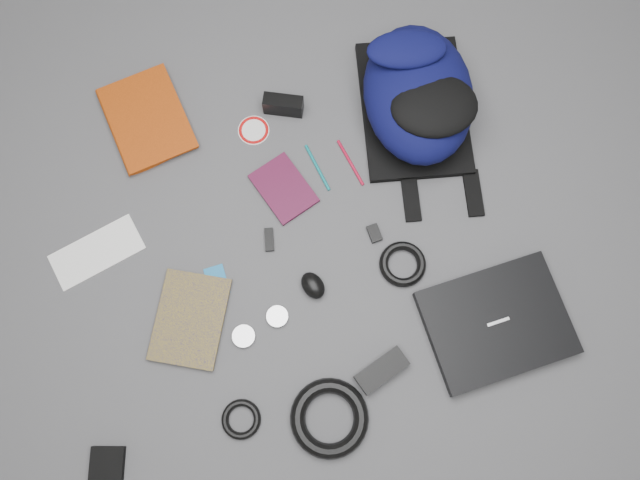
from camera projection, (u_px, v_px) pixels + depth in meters
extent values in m
plane|color=#4F4F51|center=(320.00, 242.00, 1.58)|extent=(4.00, 4.00, 0.00)
cube|color=black|center=(496.00, 323.00, 1.51)|extent=(0.35, 0.28, 0.03)
imported|color=#933108|center=(112.00, 134.00, 1.64)|extent=(0.24, 0.29, 0.03)
imported|color=#BBA00D|center=(157.00, 314.00, 1.53)|extent=(0.25, 0.28, 0.02)
cube|color=white|center=(97.00, 252.00, 1.57)|extent=(0.25, 0.16, 0.00)
cube|color=#3E0C23|center=(284.00, 188.00, 1.61)|extent=(0.16, 0.19, 0.01)
cube|color=black|center=(283.00, 105.00, 1.65)|extent=(0.11, 0.07, 0.06)
cylinder|color=white|center=(254.00, 130.00, 1.66)|extent=(0.11, 0.11, 0.00)
cylinder|color=#0D787D|center=(317.00, 168.00, 1.63)|extent=(0.04, 0.14, 0.01)
cylinder|color=#B30D2D|center=(350.00, 163.00, 1.63)|extent=(0.04, 0.14, 0.01)
cube|color=#166BA8|center=(217.00, 281.00, 1.56)|extent=(0.05, 0.08, 0.00)
cube|color=black|center=(269.00, 240.00, 1.58)|extent=(0.03, 0.06, 0.01)
cube|color=black|center=(374.00, 233.00, 1.58)|extent=(0.03, 0.05, 0.01)
ellipsoid|color=black|center=(313.00, 285.00, 1.54)|extent=(0.07, 0.08, 0.04)
cylinder|color=#B2B2B4|center=(244.00, 336.00, 1.52)|extent=(0.06, 0.06, 0.01)
cylinder|color=#BBBABD|center=(277.00, 316.00, 1.53)|extent=(0.06, 0.06, 0.01)
torus|color=black|center=(403.00, 264.00, 1.56)|extent=(0.15, 0.15, 0.02)
cube|color=black|center=(382.00, 370.00, 1.49)|extent=(0.14, 0.09, 0.03)
torus|color=black|center=(329.00, 418.00, 1.46)|extent=(0.23, 0.23, 0.04)
cube|color=black|center=(107.00, 464.00, 1.44)|extent=(0.09, 0.09, 0.02)
torus|color=black|center=(241.00, 419.00, 1.47)|extent=(0.10, 0.10, 0.02)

